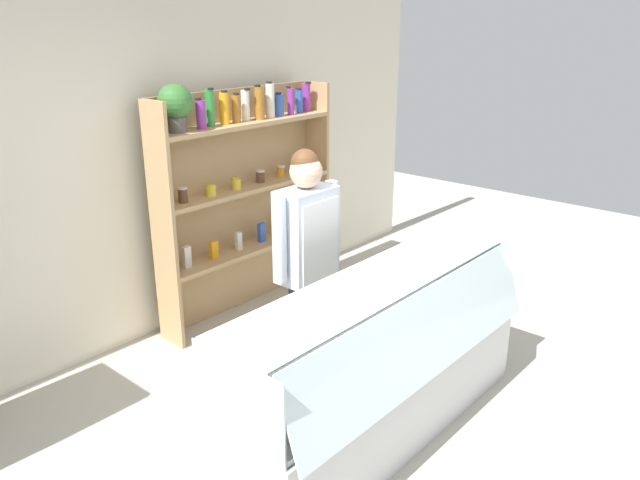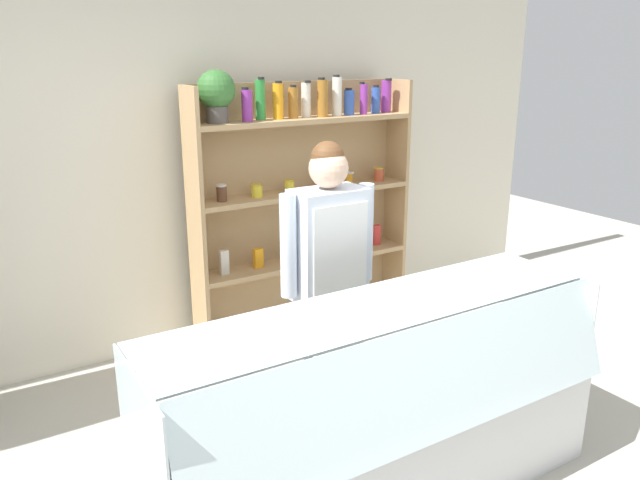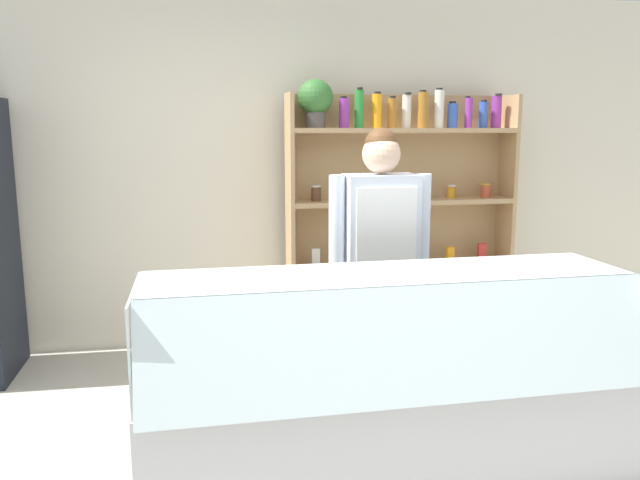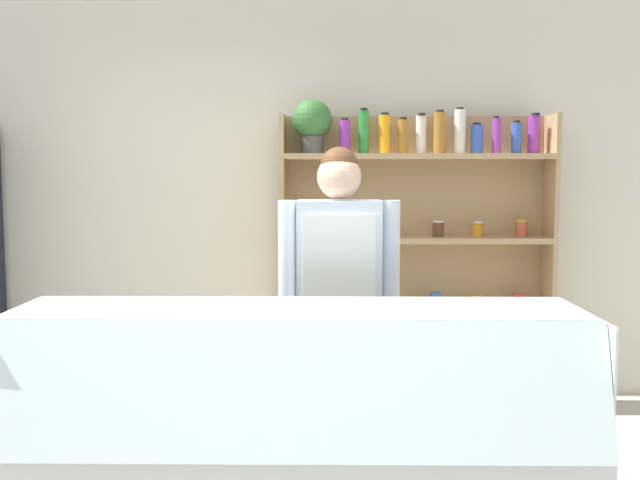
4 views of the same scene
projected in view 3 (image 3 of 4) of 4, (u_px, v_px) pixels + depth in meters
The scene contains 4 objects.
back_wall at pixel (289, 169), 4.88m from camera, with size 6.80×0.10×2.70m, color silver.
shelving_unit at pixel (393, 196), 4.79m from camera, with size 1.76×0.29×2.01m.
deli_display_case at pixel (386, 417), 2.95m from camera, with size 2.27×0.72×1.01m.
shop_clerk at pixel (380, 247), 3.59m from camera, with size 0.60×0.25×1.67m.
Camera 3 is at (-0.73, -2.52, 1.66)m, focal length 35.00 mm.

